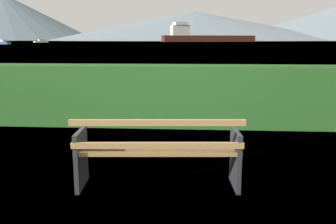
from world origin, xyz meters
TOP-DOWN VIEW (x-y plane):
  - ground_plane at (0.00, 0.00)m, footprint 1400.00×1400.00m
  - water_surface at (0.00, 306.29)m, footprint 620.00×620.00m
  - park_bench at (0.00, -0.06)m, footprint 1.91×0.69m
  - hedge_row at (0.00, 3.17)m, footprint 13.90×0.77m
  - cargo_ship_large at (6.15, 257.29)m, footprint 65.59×28.96m
  - sailboat_mid at (-64.60, 118.55)m, footprint 6.20×3.14m
  - tender_far at (-78.12, 183.73)m, footprint 6.62×6.75m
  - distant_hills at (2.86, 551.49)m, footprint 865.61×408.72m

SIDE VIEW (x-z plane):
  - ground_plane at x=0.00m, z-range 0.00..0.00m
  - water_surface at x=0.00m, z-range 0.00..0.00m
  - park_bench at x=0.00m, z-range 0.00..0.86m
  - tender_far at x=-78.12m, z-range -0.25..1.42m
  - sailboat_mid at x=-64.60m, z-range -0.24..1.41m
  - hedge_row at x=0.00m, z-range 0.00..1.20m
  - cargo_ship_large at x=6.15m, z-range -2.92..10.34m
  - distant_hills at x=2.86m, z-range -8.35..64.58m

